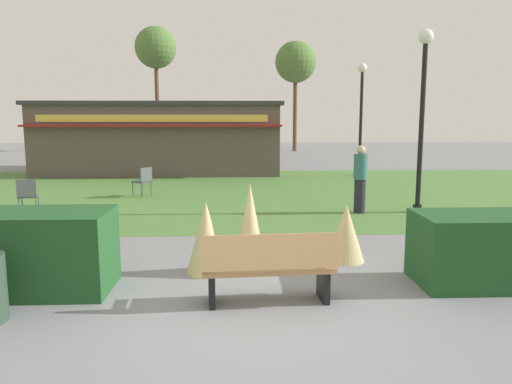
% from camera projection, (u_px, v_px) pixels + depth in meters
% --- Properties ---
extents(ground_plane, '(80.00, 80.00, 0.00)m').
position_uv_depth(ground_plane, '(260.00, 314.00, 6.01)').
color(ground_plane, slate).
extents(lawn_patch, '(36.00, 12.00, 0.01)m').
position_uv_depth(lawn_patch, '(246.00, 191.00, 15.88)').
color(lawn_patch, '#4C7A38').
rests_on(lawn_patch, ground_plane).
extents(park_bench, '(1.74, 0.65, 0.95)m').
position_uv_depth(park_bench, '(269.00, 268.00, 6.27)').
color(park_bench, tan).
rests_on(park_bench, ground_plane).
extents(hedge_left, '(1.97, 1.10, 1.11)m').
position_uv_depth(hedge_left, '(38.00, 251.00, 6.74)').
color(hedge_left, '#1E4C23').
rests_on(hedge_left, ground_plane).
extents(hedge_right, '(1.90, 1.10, 1.02)m').
position_uv_depth(hedge_right, '(484.00, 249.00, 7.03)').
color(hedge_right, '#1E4C23').
rests_on(hedge_right, ground_plane).
extents(ornamental_grass_behind_left, '(0.62, 0.62, 1.11)m').
position_uv_depth(ornamental_grass_behind_left, '(206.00, 238.00, 7.50)').
color(ornamental_grass_behind_left, '#D1BC7F').
rests_on(ornamental_grass_behind_left, ground_plane).
extents(ornamental_grass_behind_right, '(0.52, 0.52, 1.39)m').
position_uv_depth(ornamental_grass_behind_right, '(250.00, 228.00, 7.54)').
color(ornamental_grass_behind_right, '#D1BC7F').
rests_on(ornamental_grass_behind_right, ground_plane).
extents(ornamental_grass_behind_center, '(0.62, 0.62, 0.96)m').
position_uv_depth(ornamental_grass_behind_center, '(346.00, 233.00, 8.16)').
color(ornamental_grass_behind_center, '#D1BC7F').
rests_on(ornamental_grass_behind_center, ground_plane).
extents(lamppost_mid, '(0.36, 0.36, 4.45)m').
position_uv_depth(lamppost_mid, '(423.00, 100.00, 11.96)').
color(lamppost_mid, black).
rests_on(lamppost_mid, ground_plane).
extents(lamppost_far, '(0.36, 0.36, 4.45)m').
position_uv_depth(lamppost_far, '(361.00, 106.00, 19.55)').
color(lamppost_far, black).
rests_on(lamppost_far, ground_plane).
extents(food_kiosk, '(10.21, 5.47, 2.98)m').
position_uv_depth(food_kiosk, '(163.00, 137.00, 21.60)').
color(food_kiosk, '#594C47').
rests_on(food_kiosk, ground_plane).
extents(cafe_chair_west, '(0.62, 0.62, 0.89)m').
position_uv_depth(cafe_chair_west, '(144.00, 179.00, 14.68)').
color(cafe_chair_west, '#4C5156').
rests_on(cafe_chair_west, ground_plane).
extents(cafe_chair_east, '(0.53, 0.53, 0.89)m').
position_uv_depth(cafe_chair_east, '(28.00, 194.00, 11.95)').
color(cafe_chair_east, '#4C5156').
rests_on(cafe_chair_east, ground_plane).
extents(person_strolling, '(0.34, 0.34, 1.69)m').
position_uv_depth(person_strolling, '(360.00, 179.00, 12.18)').
color(person_strolling, '#23232D').
rests_on(person_strolling, ground_plane).
extents(parked_car_west_slot, '(4.27, 2.20, 1.20)m').
position_uv_depth(parked_car_west_slot, '(147.00, 145.00, 30.58)').
color(parked_car_west_slot, black).
rests_on(parked_car_west_slot, ground_plane).
extents(parked_car_center_slot, '(4.30, 2.25, 1.20)m').
position_uv_depth(parked_car_center_slot, '(234.00, 145.00, 30.77)').
color(parked_car_center_slot, maroon).
rests_on(parked_car_center_slot, ground_plane).
extents(tree_left_bg, '(2.80, 2.80, 8.40)m').
position_uv_depth(tree_left_bg, '(156.00, 49.00, 33.27)').
color(tree_left_bg, brown).
rests_on(tree_left_bg, ground_plane).
extents(tree_right_bg, '(2.80, 2.80, 7.45)m').
position_uv_depth(tree_right_bg, '(296.00, 63.00, 33.48)').
color(tree_right_bg, brown).
rests_on(tree_right_bg, ground_plane).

